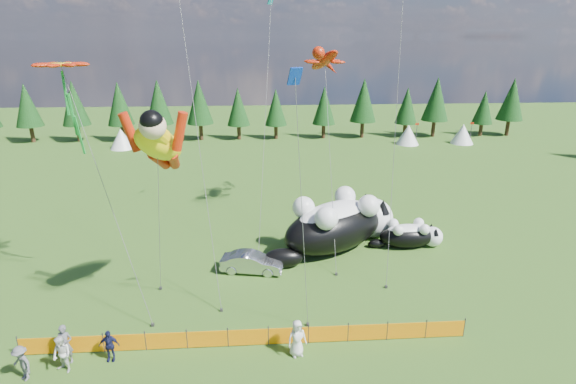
{
  "coord_description": "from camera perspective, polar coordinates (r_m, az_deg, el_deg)",
  "views": [
    {
      "loc": [
        0.72,
        -21.73,
        14.58
      ],
      "look_at": [
        2.45,
        4.0,
        5.65
      ],
      "focal_mm": 28.0,
      "sensor_mm": 36.0,
      "label": 1
    }
  ],
  "objects": [
    {
      "name": "flower_kite",
      "position": [
        26.34,
        -26.81,
        13.87
      ],
      "size": [
        5.93,
        5.51,
        14.21
      ],
      "color": "#B32108",
      "rests_on": "ground"
    },
    {
      "name": "cat_small",
      "position": [
        34.01,
        15.29,
        -5.26
      ],
      "size": [
        5.48,
        1.97,
        1.98
      ],
      "rotation": [
        0.0,
        0.0,
        0.01
      ],
      "color": "black",
      "rests_on": "ground"
    },
    {
      "name": "cat_large",
      "position": [
        32.5,
        6.58,
        -3.93
      ],
      "size": [
        10.09,
        7.83,
        4.07
      ],
      "rotation": [
        0.0,
        0.0,
        0.56
      ],
      "color": "black",
      "rests_on": "ground"
    },
    {
      "name": "gecko_kite",
      "position": [
        36.32,
        4.63,
        16.33
      ],
      "size": [
        4.77,
        14.02,
        16.5
      ],
      "color": "#B32108",
      "rests_on": "ground"
    },
    {
      "name": "car",
      "position": [
        29.68,
        -4.61,
        -8.91
      ],
      "size": [
        4.23,
        2.12,
        1.33
      ],
      "primitive_type": "imported",
      "rotation": [
        0.0,
        0.0,
        1.39
      ],
      "color": "#B9B9BE",
      "rests_on": "ground"
    },
    {
      "name": "diamond_kite_d",
      "position": [
        34.06,
        -2.22,
        21.86
      ],
      "size": [
        1.76,
        8.27,
        18.67
      ],
      "color": "#0B768A",
      "rests_on": "ground"
    },
    {
      "name": "spectator_d",
      "position": [
        24.38,
        -30.75,
        -18.2
      ],
      "size": [
        1.26,
        1.09,
        1.74
      ],
      "primitive_type": "imported",
      "rotation": [
        0.0,
        0.0,
        -0.57
      ],
      "color": "#58585D",
      "rests_on": "ground"
    },
    {
      "name": "festival_tents",
      "position": [
        63.95,
        5.54,
        7.13
      ],
      "size": [
        50.0,
        3.2,
        2.8
      ],
      "primitive_type": null,
      "color": "white",
      "rests_on": "ground"
    },
    {
      "name": "diamond_kite_a",
      "position": [
        28.44,
        -13.49,
        21.69
      ],
      "size": [
        2.6,
        7.24,
        18.6
      ],
      "color": "#0B32AB",
      "rests_on": "ground"
    },
    {
      "name": "ground",
      "position": [
        26.18,
        -4.92,
        -14.82
      ],
      "size": [
        160.0,
        160.0,
        0.0
      ],
      "primitive_type": "plane",
      "color": "#153409",
      "rests_on": "ground"
    },
    {
      "name": "spectator_b",
      "position": [
        23.99,
        -26.79,
        -17.98
      ],
      "size": [
        1.03,
        0.89,
        1.83
      ],
      "primitive_type": "imported",
      "rotation": [
        0.0,
        0.0,
        -0.51
      ],
      "color": "silver",
      "rests_on": "ground"
    },
    {
      "name": "spectator_a",
      "position": [
        24.47,
        -26.46,
        -16.93
      ],
      "size": [
        0.72,
        0.47,
        1.98
      ],
      "primitive_type": "imported",
      "rotation": [
        0.0,
        0.0,
        -0.0
      ],
      "color": "#58585D",
      "rests_on": "ground"
    },
    {
      "name": "spectator_c",
      "position": [
        23.89,
        -21.76,
        -17.66
      ],
      "size": [
        0.95,
        0.49,
        1.63
      ],
      "primitive_type": "imported",
      "rotation": [
        0.0,
        0.0,
        0.0
      ],
      "color": "#16193D",
      "rests_on": "ground"
    },
    {
      "name": "diamond_kite_c",
      "position": [
        19.4,
        0.97,
        13.03
      ],
      "size": [
        1.47,
        1.35,
        13.81
      ],
      "color": "#0B32AB",
      "rests_on": "ground"
    },
    {
      "name": "tree_line",
      "position": [
        67.56,
        -4.47,
        10.05
      ],
      "size": [
        90.0,
        4.0,
        8.0
      ],
      "primitive_type": null,
      "color": "black",
      "rests_on": "ground"
    },
    {
      "name": "superhero_kite",
      "position": [
        23.15,
        -16.04,
        5.88
      ],
      "size": [
        5.53,
        5.83,
        11.93
      ],
      "color": "yellow",
      "rests_on": "ground"
    },
    {
      "name": "safety_fence",
      "position": [
        23.44,
        -5.07,
        -17.89
      ],
      "size": [
        22.06,
        0.06,
        1.1
      ],
      "color": "#262626",
      "rests_on": "ground"
    },
    {
      "name": "spectator_e",
      "position": [
        22.55,
        1.15,
        -18.08
      ],
      "size": [
        1.06,
        0.83,
        1.9
      ],
      "primitive_type": "imported",
      "rotation": [
        0.0,
        0.0,
        0.27
      ],
      "color": "silver",
      "rests_on": "ground"
    }
  ]
}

